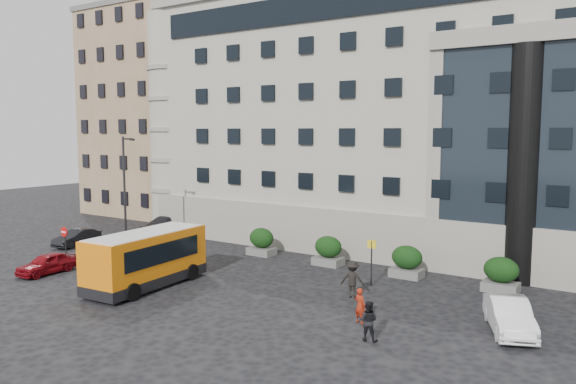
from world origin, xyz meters
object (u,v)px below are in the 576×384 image
hedge_c (407,261)px  parked_car_a (47,263)px  no_entry_sign (65,237)px  parked_car_d (202,220)px  street_lamp (125,190)px  bus_stop_sign (372,255)px  red_truck (195,204)px  pedestrian_b (368,321)px  parked_car_b (77,238)px  parked_car_c (164,225)px  hedge_d (501,274)px  minibus (146,257)px  hedge_a (262,241)px  pedestrian_c (352,279)px  white_taxi (509,316)px  hedge_b (328,251)px  pedestrian_a (360,306)px

hedge_c → parked_car_a: (-17.90, -11.10, -0.32)m
no_entry_sign → parked_car_d: no_entry_sign is taller
street_lamp → no_entry_sign: street_lamp is taller
bus_stop_sign → red_truck: size_ratio=0.41×
pedestrian_b → parked_car_b: bearing=-22.0°
no_entry_sign → bus_stop_sign: bearing=18.1°
bus_stop_sign → parked_car_c: bus_stop_sign is taller
hedge_c → hedge_d: bearing=0.0°
minibus → red_truck: bearing=122.3°
hedge_a → pedestrian_c: size_ratio=0.97×
hedge_a → red_truck: 15.52m
white_taxi → pedestrian_b: (-4.47, -4.18, 0.11)m
hedge_c → white_taxi: bearing=-40.7°
pedestrian_b → hedge_a: bearing=-49.3°
minibus → parked_car_b: 13.36m
parked_car_c → bus_stop_sign: bearing=-16.8°
hedge_a → hedge_b: same height
hedge_a → parked_car_c: hedge_a is taller
street_lamp → parked_car_a: street_lamp is taller
bus_stop_sign → white_taxi: (7.85, -3.17, -1.02)m
hedge_d → parked_car_d: bearing=167.6°
bus_stop_sign → parked_car_d: bearing=157.0°
no_entry_sign → pedestrian_a: no_entry_sign is taller
pedestrian_a → pedestrian_c: bearing=-42.5°
red_truck → parked_car_b: size_ratio=1.67×
hedge_a → street_lamp: street_lamp is taller
red_truck → pedestrian_b: red_truck is taller
parked_car_a → pedestrian_a: size_ratio=2.28×
parked_car_b → pedestrian_a: pedestrian_a is taller
parked_car_c → pedestrian_b: (24.14, -11.97, 0.10)m
hedge_c → hedge_d: (5.20, 0.00, 0.00)m
bus_stop_sign → no_entry_sign: size_ratio=1.09×
red_truck → white_taxi: size_ratio=1.44×
parked_car_d → hedge_c: bearing=-18.5°
white_taxi → pedestrian_a: bearing=-179.9°
parked_car_a → pedestrian_c: pedestrian_c is taller
parked_car_d → white_taxi: 30.45m
parked_car_b → pedestrian_c: bearing=-8.3°
pedestrian_a → hedge_d: bearing=-99.8°
parked_car_c → parked_car_b: bearing=-108.3°
no_entry_sign → pedestrian_c: 19.00m
pedestrian_b → hedge_b: bearing=-63.9°
hedge_d → parked_car_b: size_ratio=0.50×
hedge_a → parked_car_d: 12.20m
hedge_c → parked_car_d: bearing=164.7°
hedge_d → pedestrian_a: bearing=-114.9°
hedge_a → pedestrian_a: size_ratio=1.17×
pedestrian_b → hedge_c: bearing=-87.3°
hedge_d → no_entry_sign: no_entry_sign is taller
no_entry_sign → pedestrian_b: no_entry_sign is taller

